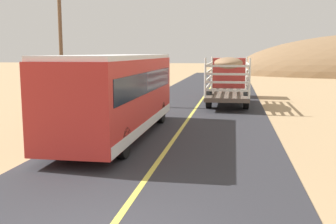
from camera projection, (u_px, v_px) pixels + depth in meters
name	position (u px, v px, depth m)	size (l,w,h in m)	color
livestock_truck	(229.00, 75.00, 27.83)	(2.53, 9.70, 3.02)	#B2332D
bus	(118.00, 93.00, 15.64)	(2.54, 10.00, 3.21)	red
power_pole_mid	(60.00, 31.00, 25.46)	(2.20, 0.24, 8.74)	brown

